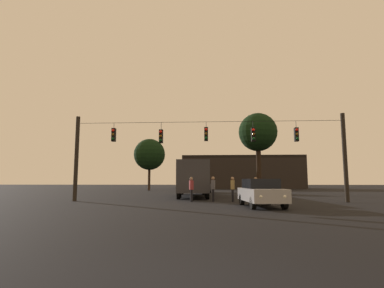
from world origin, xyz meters
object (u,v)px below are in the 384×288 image
object	(u,v)px
tree_left_silhouette	(258,133)
car_near_right	(261,192)
pedestrian_crossing_left	(233,188)
pedestrian_near_bus	(191,188)
pedestrian_crossing_right	(256,187)
pedestrian_crossing_center	(213,187)
city_bus	(193,176)
car_far_left	(204,186)
tree_behind_building	(150,154)

from	to	relation	value
tree_left_silhouette	car_near_right	bearing A→B (deg)	-98.50
pedestrian_crossing_left	pedestrian_near_bus	world-z (taller)	pedestrian_crossing_left
car_near_right	pedestrian_crossing_right	distance (m)	5.46
pedestrian_crossing_right	pedestrian_near_bus	world-z (taller)	pedestrian_crossing_right
pedestrian_crossing_center	tree_left_silhouette	bearing A→B (deg)	68.27
tree_left_silhouette	city_bus	bearing A→B (deg)	-138.00
pedestrian_crossing_center	pedestrian_near_bus	distance (m)	1.54
city_bus	pedestrian_crossing_left	xyz separation A→B (m)	(3.12, -6.67, -0.91)
pedestrian_near_bus	pedestrian_crossing_left	bearing A→B (deg)	7.98
car_far_left	tree_behind_building	xyz separation A→B (m)	(-8.24, 8.34, 4.53)
pedestrian_near_bus	tree_behind_building	size ratio (longest dim) A/B	0.22
car_near_right	car_far_left	distance (m)	20.00
city_bus	car_near_right	bearing A→B (deg)	-68.18
car_near_right	tree_behind_building	distance (m)	30.75
car_near_right	tree_left_silhouette	world-z (taller)	tree_left_silhouette
pedestrian_near_bus	tree_behind_building	distance (m)	25.78
pedestrian_crossing_center	tree_left_silhouette	world-z (taller)	tree_left_silhouette
pedestrian_crossing_center	car_near_right	bearing A→B (deg)	-58.70
pedestrian_crossing_right	tree_left_silhouette	bearing A→B (deg)	80.03
car_near_right	tree_left_silhouette	size ratio (longest dim) A/B	0.50
tree_left_silhouette	tree_behind_building	world-z (taller)	tree_left_silhouette
pedestrian_near_bus	city_bus	bearing A→B (deg)	92.48
tree_behind_building	car_far_left	bearing A→B (deg)	-45.34
pedestrian_crossing_right	tree_left_silhouette	xyz separation A→B (m)	(2.06, 11.71, 5.80)
car_near_right	car_far_left	xyz separation A→B (m)	(-3.61, 19.67, 0.00)
pedestrian_crossing_left	pedestrian_crossing_center	bearing A→B (deg)	179.40
city_bus	pedestrian_near_bus	bearing A→B (deg)	-87.52
tree_behind_building	car_near_right	bearing A→B (deg)	-67.06
car_far_left	city_bus	bearing A→B (deg)	-94.90
pedestrian_crossing_left	pedestrian_crossing_center	size ratio (longest dim) A/B	0.99
car_near_right	tree_left_silhouette	bearing A→B (deg)	81.50
tree_behind_building	pedestrian_near_bus	bearing A→B (deg)	-72.12
car_far_left	pedestrian_crossing_right	size ratio (longest dim) A/B	2.59
pedestrian_crossing_left	tree_left_silhouette	xyz separation A→B (m)	(3.80, 12.91, 5.79)
car_far_left	tree_left_silhouette	bearing A→B (deg)	-22.28
pedestrian_crossing_center	tree_left_silhouette	distance (m)	15.04
pedestrian_crossing_left	tree_left_silhouette	world-z (taller)	tree_left_silhouette
pedestrian_crossing_center	pedestrian_near_bus	xyz separation A→B (m)	(-1.48, -0.41, -0.03)
pedestrian_crossing_right	tree_behind_building	world-z (taller)	tree_behind_building
car_far_left	pedestrian_near_bus	xyz separation A→B (m)	(-0.45, -15.83, 0.14)
car_far_left	pedestrian_crossing_right	distance (m)	14.82
tree_left_silhouette	pedestrian_crossing_right	bearing A→B (deg)	-99.97
pedestrian_crossing_right	pedestrian_near_bus	size ratio (longest dim) A/B	1.01
pedestrian_crossing_center	pedestrian_crossing_right	distance (m)	3.30
tree_left_silhouette	pedestrian_crossing_center	bearing A→B (deg)	-111.73
pedestrian_crossing_left	pedestrian_crossing_right	xyz separation A→B (m)	(1.75, 1.20, -0.00)
pedestrian_crossing_left	car_far_left	bearing A→B (deg)	98.73
pedestrian_crossing_center	tree_behind_building	size ratio (longest dim) A/B	0.22
pedestrian_crossing_left	pedestrian_near_bus	xyz separation A→B (m)	(-2.82, -0.39, -0.02)
pedestrian_crossing_center	pedestrian_crossing_left	bearing A→B (deg)	-0.60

